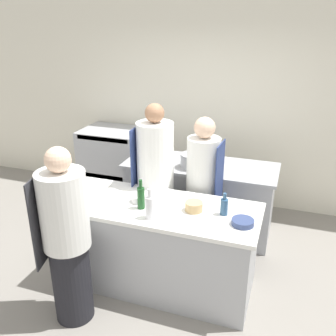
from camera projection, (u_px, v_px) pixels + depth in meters
ground_plane at (157, 281)px, 3.89m from camera, size 16.00×16.00×0.00m
wall_back at (210, 106)px, 5.23m from camera, size 8.00×0.06×2.80m
prep_counter at (156, 245)px, 3.72m from camera, size 1.97×0.79×0.89m
pass_counter at (200, 197)px, 4.72m from camera, size 1.85×0.74×0.89m
oven_range at (115, 163)px, 5.61m from camera, size 0.92×0.70×1.04m
chef_at_prep_near at (67, 240)px, 3.16m from camera, size 0.45×0.43×1.64m
chef_at_stove at (203, 190)px, 4.05m from camera, size 0.37×0.35×1.62m
chef_at_pass_far at (155, 184)px, 4.05m from camera, size 0.41×0.39×1.76m
bottle_olive_oil at (224, 206)px, 3.36m from camera, size 0.07×0.07×0.21m
bottle_vinegar at (150, 207)px, 3.29m from camera, size 0.08×0.08×0.29m
bottle_wine at (141, 197)px, 3.46m from camera, size 0.07×0.07×0.29m
bowl_mixing_large at (194, 206)px, 3.44m from camera, size 0.16×0.16×0.09m
bowl_prep_small at (243, 222)px, 3.21m from camera, size 0.20×0.20×0.05m
bowl_ceramic_blue at (140, 198)px, 3.62m from camera, size 0.16×0.16×0.07m
cutting_board at (85, 198)px, 3.70m from camera, size 0.41×0.25×0.01m
stockpot at (192, 161)px, 4.42m from camera, size 0.29×0.29×0.17m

